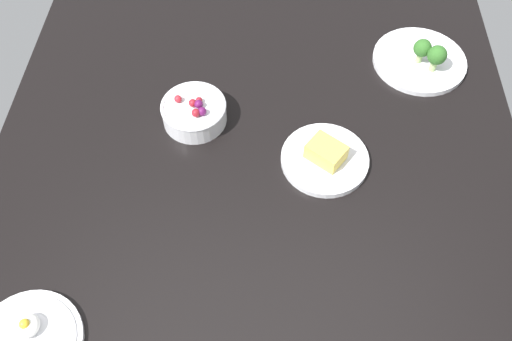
# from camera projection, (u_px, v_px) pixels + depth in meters

# --- Properties ---
(dining_table) EXTENTS (1.24, 1.12, 0.04)m
(dining_table) POSITION_uv_depth(u_px,v_px,m) (256.00, 181.00, 1.11)
(dining_table) COLOR black
(dining_table) RESTS_ON ground
(bowl_berries) EXTENTS (0.14, 0.14, 0.07)m
(bowl_berries) POSITION_uv_depth(u_px,v_px,m) (194.00, 112.00, 1.15)
(bowl_berries) COLOR silver
(bowl_berries) RESTS_ON dining_table
(plate_broccoli) EXTENTS (0.22, 0.22, 0.08)m
(plate_broccoli) POSITION_uv_depth(u_px,v_px,m) (421.00, 59.00, 1.26)
(plate_broccoli) COLOR silver
(plate_broccoli) RESTS_ON dining_table
(plate_cheese) EXTENTS (0.18, 0.18, 0.05)m
(plate_cheese) POSITION_uv_depth(u_px,v_px,m) (325.00, 158.00, 1.10)
(plate_cheese) COLOR silver
(plate_cheese) RESTS_ON dining_table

